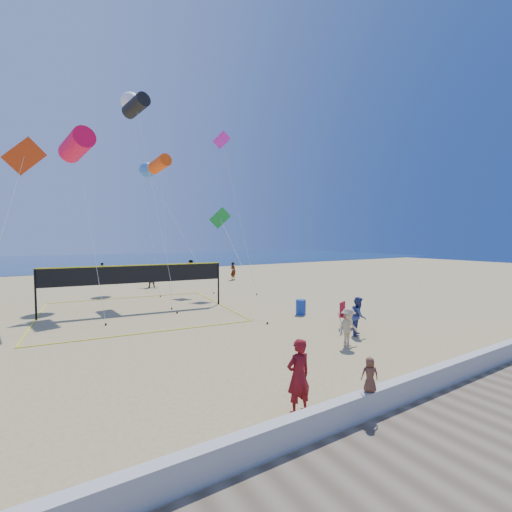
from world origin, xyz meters
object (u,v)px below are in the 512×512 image
woman (298,376)px  volleyball_net (137,279)px  camp_chair (345,313)px  trash_barrel (301,307)px

woman → volleyball_net: (-0.64, 13.65, 0.94)m
volleyball_net → camp_chair: bearing=-42.9°
woman → trash_barrel: woman is taller
trash_barrel → camp_chair: bearing=-88.1°
trash_barrel → volleyball_net: bearing=143.4°
camp_chair → trash_barrel: camp_chair is taller
woman → volleyball_net: size_ratio=0.16×
trash_barrel → volleyball_net: volleyball_net is taller
camp_chair → trash_barrel: (-0.10, 3.12, -0.26)m
woman → camp_chair: size_ratio=1.39×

